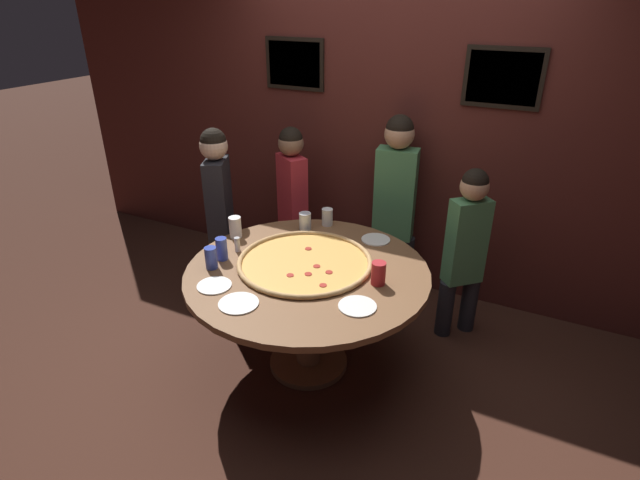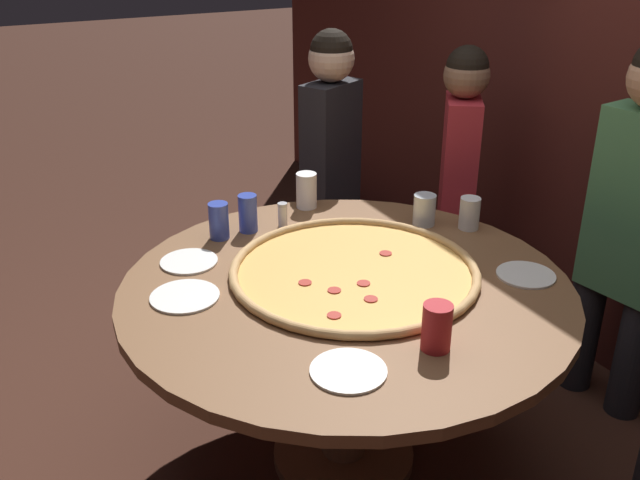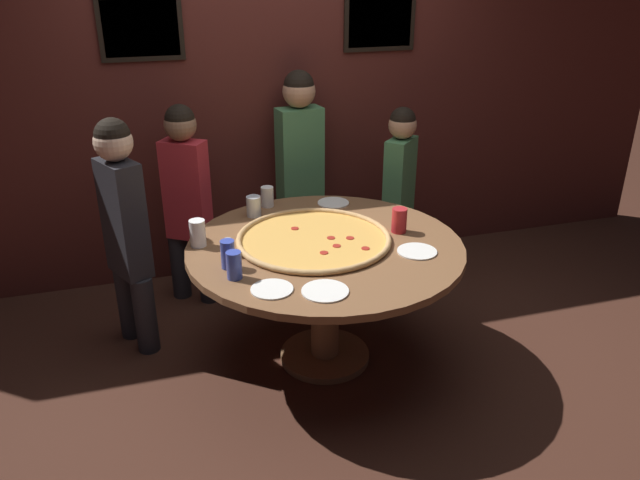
{
  "view_description": "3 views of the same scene",
  "coord_description": "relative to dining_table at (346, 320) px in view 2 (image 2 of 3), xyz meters",
  "views": [
    {
      "loc": [
        1.26,
        -2.34,
        2.27
      ],
      "look_at": [
        0.03,
        0.11,
        0.9
      ],
      "focal_mm": 28.0,
      "sensor_mm": 36.0,
      "label": 1
    },
    {
      "loc": [
        1.8,
        -1.03,
        1.87
      ],
      "look_at": [
        -0.12,
        -0.04,
        0.86
      ],
      "focal_mm": 40.0,
      "sensor_mm": 36.0,
      "label": 2
    },
    {
      "loc": [
        -0.91,
        -2.92,
        2.16
      ],
      "look_at": [
        -0.05,
        -0.07,
        0.8
      ],
      "focal_mm": 35.0,
      "sensor_mm": 36.0,
      "label": 3
    }
  ],
  "objects": [
    {
      "name": "white_plate_left_side",
      "position": [
        -0.39,
        -0.41,
        0.14
      ],
      "size": [
        0.2,
        0.2,
        0.01
      ],
      "primitive_type": "cylinder",
      "color": "white",
      "rests_on": "dining_table"
    },
    {
      "name": "condiment_shaker",
      "position": [
        -0.52,
        0.01,
        0.19
      ],
      "size": [
        0.04,
        0.04,
        0.1
      ],
      "color": "silver",
      "rests_on": "dining_table"
    },
    {
      "name": "white_plate_right_side",
      "position": [
        0.23,
        0.57,
        0.14
      ],
      "size": [
        0.2,
        0.2,
        0.01
      ],
      "primitive_type": "cylinder",
      "color": "white",
      "rests_on": "dining_table"
    },
    {
      "name": "drink_cup_near_left",
      "position": [
        -0.66,
        0.18,
        0.21
      ],
      "size": [
        0.08,
        0.08,
        0.15
      ],
      "primitive_type": "cylinder",
      "color": "white",
      "rests_on": "dining_table"
    },
    {
      "name": "dining_table",
      "position": [
        0.0,
        0.0,
        0.0
      ],
      "size": [
        1.5,
        1.5,
        0.74
      ],
      "color": "brown",
      "rests_on": "ground_plane"
    },
    {
      "name": "drink_cup_by_shaker",
      "position": [
        -0.18,
        0.64,
        0.2
      ],
      "size": [
        0.08,
        0.08,
        0.13
      ],
      "primitive_type": "cylinder",
      "color": "white",
      "rests_on": "dining_table"
    },
    {
      "name": "giant_pizza",
      "position": [
        -0.05,
        0.06,
        0.15
      ],
      "size": [
        0.85,
        0.85,
        0.03
      ],
      "color": "#E5A84C",
      "rests_on": "dining_table"
    },
    {
      "name": "diner_side_right",
      "position": [
        -0.64,
        0.94,
        0.16
      ],
      "size": [
        0.34,
        0.29,
        1.34
      ],
      "rotation": [
        0.0,
        0.0,
        2.54
      ],
      "color": "#232328",
      "rests_on": "ground_plane"
    },
    {
      "name": "drink_cup_near_right",
      "position": [
        0.45,
        0.04,
        0.21
      ],
      "size": [
        0.08,
        0.08,
        0.14
      ],
      "primitive_type": "cylinder",
      "color": "#B22328",
      "rests_on": "dining_table"
    },
    {
      "name": "diner_side_left",
      "position": [
        -1.03,
        0.49,
        0.19
      ],
      "size": [
        0.26,
        0.37,
        1.39
      ],
      "rotation": [
        0.0,
        0.0,
        2.02
      ],
      "color": "#232328",
      "rests_on": "ground_plane"
    },
    {
      "name": "ground_plane",
      "position": [
        0.0,
        0.0,
        -0.6
      ],
      "size": [
        24.0,
        24.0,
        0.0
      ],
      "primitive_type": "plane",
      "color": "#422319"
    },
    {
      "name": "diner_far_left",
      "position": [
        0.17,
        1.13,
        0.24
      ],
      "size": [
        0.38,
        0.22,
        1.48
      ],
      "rotation": [
        0.0,
        0.0,
        -3.0
      ],
      "color": "#232328",
      "rests_on": "ground_plane"
    },
    {
      "name": "white_plate_beside_cup",
      "position": [
        -0.16,
        -0.5,
        0.14
      ],
      "size": [
        0.22,
        0.22,
        0.01
      ],
      "primitive_type": "cylinder",
      "color": "white",
      "rests_on": "dining_table"
    },
    {
      "name": "drink_cup_front_edge",
      "position": [
        -0.29,
        0.51,
        0.2
      ],
      "size": [
        0.09,
        0.09,
        0.12
      ],
      "primitive_type": "cylinder",
      "color": "silver",
      "rests_on": "dining_table"
    },
    {
      "name": "drink_cup_centre_back",
      "position": [
        -0.54,
        -0.13,
        0.21
      ],
      "size": [
        0.07,
        0.07,
        0.15
      ],
      "primitive_type": "cylinder",
      "color": "#384CB7",
      "rests_on": "dining_table"
    },
    {
      "name": "white_plate_near_front",
      "position": [
        0.43,
        -0.24,
        0.14
      ],
      "size": [
        0.21,
        0.21,
        0.01
      ],
      "primitive_type": "cylinder",
      "color": "white",
      "rests_on": "dining_table"
    },
    {
      "name": "drink_cup_far_left",
      "position": [
        -0.53,
        -0.25,
        0.21
      ],
      "size": [
        0.07,
        0.07,
        0.14
      ],
      "primitive_type": "cylinder",
      "color": "#384CB7",
      "rests_on": "dining_table"
    }
  ]
}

